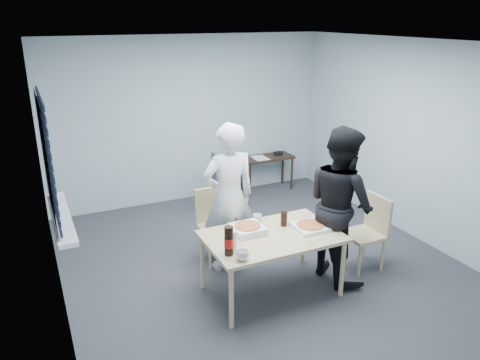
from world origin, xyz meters
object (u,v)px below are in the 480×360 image
person_black (340,204)px  side_table (267,161)px  person_white (229,198)px  soda_bottle (229,241)px  mug_a (243,255)px  stool (224,188)px  mug_b (257,218)px  dining_table (272,240)px  chair_right (370,227)px  backpack (224,167)px  chair_far (215,219)px

person_black → side_table: size_ratio=2.00×
person_white → soda_bottle: bearing=66.2°
mug_a → stool: bearing=70.5°
person_white → mug_b: 0.43m
dining_table → person_black: (0.86, 0.00, 0.26)m
person_white → soda_bottle: 0.98m
chair_right → stool: size_ratio=1.68×
side_table → soda_bottle: 3.66m
chair_right → stool: 2.35m
chair_right → person_white: size_ratio=0.50×
person_white → stool: 1.63m
chair_right → mug_a: (-1.82, -0.35, 0.22)m
backpack → chair_far: bearing=-108.7°
person_white → chair_far: bearing=-77.7°
chair_far → side_table: bearing=46.9°
mug_b → mug_a: bearing=-126.5°
chair_far → mug_a: 1.38m
stool → backpack: backpack is taller
person_black → mug_b: 0.93m
mug_b → chair_right: bearing=-14.9°
chair_far → chair_right: same height
mug_b → soda_bottle: soda_bottle is taller
stool → dining_table: bearing=-99.8°
chair_far → backpack: size_ratio=1.98×
person_white → backpack: person_white is taller
chair_far → mug_b: chair_far is taller
side_table → stool: size_ratio=1.67×
soda_bottle → backpack: bearing=67.7°
person_black → soda_bottle: 1.46m
side_table → stool: bearing=-148.4°
backpack → mug_a: backpack is taller
backpack → soda_bottle: bearing=-102.4°
chair_right → person_white: person_white is taller
person_white → person_black: size_ratio=1.00×
dining_table → person_black: person_black is taller
person_white → person_black: (1.05, -0.70, 0.00)m
dining_table → mug_a: bearing=-145.7°
chair_right → person_black: size_ratio=0.50×
dining_table → person_black: bearing=0.2°
dining_table → backpack: 2.18m
chair_far → person_white: size_ratio=0.50×
chair_far → stool: chair_far is taller
stool → soda_bottle: 2.57m
person_black → backpack: 2.20m
dining_table → stool: dining_table is taller
chair_far → soda_bottle: (-0.33, -1.19, 0.32)m
side_table → stool: 1.28m
dining_table → soda_bottle: size_ratio=4.80×
person_white → mug_b: person_white is taller
chair_far → person_black: bearing=-41.7°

